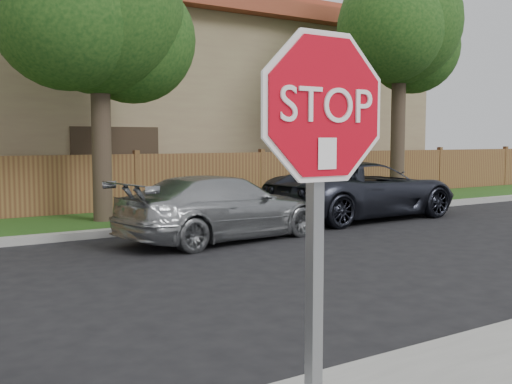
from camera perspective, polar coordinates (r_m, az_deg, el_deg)
far_curb at (r=12.19m, az=-23.22°, el=-4.42°), size 70.00×0.30×0.15m
tree_mid at (r=14.32m, az=-14.53°, el=16.49°), size 4.80×3.90×7.35m
tree_right at (r=19.62m, az=13.89°, el=15.41°), size 4.80×3.90×8.20m
stop_sign at (r=2.90m, az=6.22°, el=1.70°), size 1.01×0.13×2.55m
sedan_right at (r=11.87m, az=-3.18°, el=-1.50°), size 4.65×2.42×1.29m
sedan_far_right at (r=15.41m, az=10.25°, el=0.21°), size 5.23×2.54×1.43m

